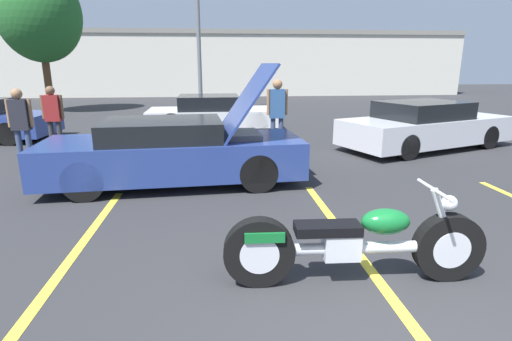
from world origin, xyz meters
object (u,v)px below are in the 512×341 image
object	(u,v)px
light_pole	(200,14)
show_car_hood_open	(175,152)
parked_car_mid_row	(213,114)
motorcycle	(354,244)
spectator_near_motorcycle	(277,109)
spectator_by_show_car	(53,114)
spectator_midground	(21,121)
tree_background	(39,15)
parked_car_right_row	(425,126)

from	to	relation	value
light_pole	show_car_hood_open	xyz separation A→B (m)	(-0.15, -11.15, -3.62)
light_pole	parked_car_mid_row	bearing A→B (deg)	-84.28
show_car_hood_open	motorcycle	bearing A→B (deg)	-64.28
light_pole	motorcycle	distance (m)	15.48
spectator_near_motorcycle	spectator_by_show_car	bearing A→B (deg)	174.45
spectator_midground	tree_background	bearing A→B (deg)	108.26
tree_background	show_car_hood_open	size ratio (longest dim) A/B	1.32
spectator_near_motorcycle	spectator_midground	world-z (taller)	spectator_near_motorcycle
parked_car_right_row	spectator_by_show_car	xyz separation A→B (m)	(-9.45, 0.39, 0.39)
light_pole	parked_car_mid_row	size ratio (longest dim) A/B	1.77
parked_car_right_row	spectator_near_motorcycle	distance (m)	3.98
motorcycle	parked_car_mid_row	world-z (taller)	parked_car_mid_row
show_car_hood_open	spectator_midground	size ratio (longest dim) A/B	2.83
parked_car_right_row	spectator_midground	xyz separation A→B (m)	(-9.56, -1.06, 0.41)
show_car_hood_open	parked_car_right_row	size ratio (longest dim) A/B	0.95
spectator_by_show_car	light_pole	bearing A→B (deg)	67.40
light_pole	spectator_near_motorcycle	xyz separation A→B (m)	(2.11, -8.68, -3.14)
spectator_near_motorcycle	spectator_midground	bearing A→B (deg)	-170.74
light_pole	spectator_midground	xyz separation A→B (m)	(-3.50, -9.60, -3.23)
light_pole	spectator_by_show_car	bearing A→B (deg)	-112.60
motorcycle	show_car_hood_open	xyz separation A→B (m)	(-2.13, 3.72, 0.19)
motorcycle	light_pole	bearing A→B (deg)	99.75
show_car_hood_open	spectator_near_motorcycle	distance (m)	3.38
parked_car_right_row	motorcycle	bearing A→B (deg)	-143.63
spectator_by_show_car	parked_car_right_row	bearing A→B (deg)	-2.34
spectator_by_show_car	spectator_midground	size ratio (longest dim) A/B	0.98
tree_background	spectator_midground	xyz separation A→B (m)	(3.48, -10.55, -3.23)
tree_background	spectator_by_show_car	world-z (taller)	tree_background
parked_car_right_row	spectator_by_show_car	world-z (taller)	spectator_by_show_car
tree_background	light_pole	bearing A→B (deg)	-7.79
light_pole	spectator_near_motorcycle	size ratio (longest dim) A/B	4.24
tree_background	spectator_midground	size ratio (longest dim) A/B	3.73
show_car_hood_open	spectator_midground	distance (m)	3.71
spectator_midground	spectator_near_motorcycle	bearing A→B (deg)	9.26
show_car_hood_open	parked_car_right_row	distance (m)	6.74
spectator_midground	parked_car_mid_row	bearing A→B (deg)	48.58
motorcycle	spectator_by_show_car	distance (m)	8.62
tree_background	show_car_hood_open	bearing A→B (deg)	-60.56
parked_car_mid_row	spectator_midground	distance (m)	6.07
motorcycle	spectator_by_show_car	world-z (taller)	spectator_by_show_car
spectator_near_motorcycle	spectator_by_show_car	size ratio (longest dim) A/B	1.10
tree_background	motorcycle	distance (m)	18.58
parked_car_right_row	spectator_near_motorcycle	size ratio (longest dim) A/B	2.75
tree_background	motorcycle	xyz separation A→B (m)	(8.96, -15.82, -3.81)
tree_background	spectator_by_show_car	bearing A→B (deg)	-68.48
tree_background	spectator_midground	world-z (taller)	tree_background
tree_background	parked_car_right_row	distance (m)	16.54
motorcycle	parked_car_right_row	distance (m)	7.54
spectator_near_motorcycle	parked_car_mid_row	bearing A→B (deg)	113.86
tree_background	parked_car_mid_row	bearing A→B (deg)	-38.76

